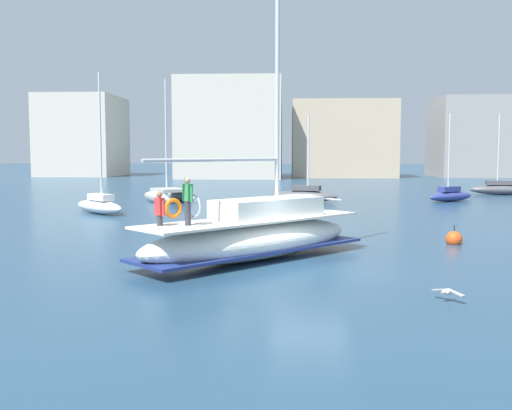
{
  "coord_description": "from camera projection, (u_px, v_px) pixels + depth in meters",
  "views": [
    {
      "loc": [
        -0.81,
        -19.28,
        3.82
      ],
      "look_at": [
        -1.98,
        3.64,
        1.8
      ],
      "focal_mm": 41.26,
      "sensor_mm": 36.0,
      "label": 1
    }
  ],
  "objects": [
    {
      "name": "ground_plane",
      "position": [
        310.0,
        269.0,
        19.47
      ],
      "size": [
        400.0,
        400.0,
        0.0
      ],
      "primitive_type": "plane",
      "color": "navy"
    },
    {
      "name": "main_sailboat",
      "position": [
        255.0,
        235.0,
        21.17
      ],
      "size": [
        8.43,
        8.54,
        12.03
      ],
      "color": "white",
      "rests_on": "ground"
    },
    {
      "name": "moored_sloop_near",
      "position": [
        99.0,
        204.0,
        37.38
      ],
      "size": [
        4.65,
        4.54,
        8.85
      ],
      "color": "silver",
      "rests_on": "ground"
    },
    {
      "name": "moored_sloop_far",
      "position": [
        303.0,
        195.0,
        46.4
      ],
      "size": [
        5.67,
        2.86,
        6.89
      ],
      "color": "#4C4C51",
      "rests_on": "ground"
    },
    {
      "name": "moored_cutter_left",
      "position": [
        169.0,
        194.0,
        45.93
      ],
      "size": [
        5.06,
        5.91,
        9.56
      ],
      "color": "#B7B2A8",
      "rests_on": "ground"
    },
    {
      "name": "moored_cutter_right",
      "position": [
        502.0,
        188.0,
        54.21
      ],
      "size": [
        5.81,
        2.02,
        7.45
      ],
      "color": "#4C4C51",
      "rests_on": "ground"
    },
    {
      "name": "moored_ketch_distant",
      "position": [
        451.0,
        195.0,
        46.79
      ],
      "size": [
        4.61,
        3.77,
        6.94
      ],
      "color": "navy",
      "rests_on": "ground"
    },
    {
      "name": "seagull",
      "position": [
        448.0,
        292.0,
        15.16
      ],
      "size": [
        0.7,
        0.77,
        0.17
      ],
      "color": "silver",
      "rests_on": "ground"
    },
    {
      "name": "mooring_buoy",
      "position": [
        454.0,
        239.0,
        24.8
      ],
      "size": [
        0.69,
        0.69,
        0.94
      ],
      "color": "#EA4C19",
      "rests_on": "ground"
    },
    {
      "name": "waterfront_buildings",
      "position": [
        287.0,
        135.0,
        96.09
      ],
      "size": [
        83.3,
        21.29,
        15.23
      ],
      "color": "beige",
      "rests_on": "ground"
    }
  ]
}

